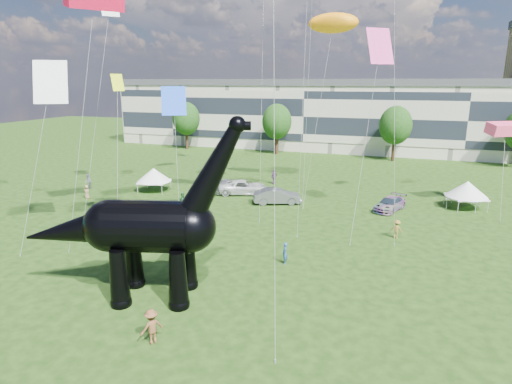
% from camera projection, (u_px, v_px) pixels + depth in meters
% --- Properties ---
extents(ground, '(220.00, 220.00, 0.00)m').
position_uv_depth(ground, '(209.00, 309.00, 24.57)').
color(ground, '#16330C').
rests_on(ground, ground).
extents(terrace_row, '(78.00, 11.00, 12.00)m').
position_uv_depth(terrace_row, '(310.00, 117.00, 82.22)').
color(terrace_row, beige).
rests_on(terrace_row, ground).
extents(tree_far_left, '(5.20, 5.20, 9.44)m').
position_uv_depth(tree_far_left, '(186.00, 116.00, 81.04)').
color(tree_far_left, '#382314').
rests_on(tree_far_left, ground).
extents(tree_mid_left, '(5.20, 5.20, 9.44)m').
position_uv_depth(tree_mid_left, '(277.00, 119.00, 75.22)').
color(tree_mid_left, '#382314').
rests_on(tree_mid_left, ground).
extents(tree_mid_right, '(5.20, 5.20, 9.44)m').
position_uv_depth(tree_mid_right, '(396.00, 122.00, 68.77)').
color(tree_mid_right, '#382314').
rests_on(tree_mid_right, ground).
extents(dinosaur_sculpture, '(13.78, 5.76, 11.31)m').
position_uv_depth(dinosaur_sculpture, '(142.00, 229.00, 25.07)').
color(dinosaur_sculpture, black).
rests_on(dinosaur_sculpture, ground).
extents(car_silver, '(2.45, 4.55, 1.47)m').
position_uv_depth(car_silver, '(225.00, 186.00, 50.42)').
color(car_silver, silver).
rests_on(car_silver, ground).
extents(car_grey, '(5.35, 3.49, 1.66)m').
position_uv_depth(car_grey, '(277.00, 196.00, 45.48)').
color(car_grey, slate).
rests_on(car_grey, ground).
extents(car_white, '(6.37, 4.41, 1.62)m').
position_uv_depth(car_white, '(244.00, 187.00, 49.40)').
color(car_white, silver).
rests_on(car_white, ground).
extents(car_dark, '(3.44, 5.08, 1.37)m').
position_uv_depth(car_dark, '(390.00, 204.00, 43.17)').
color(car_dark, '#595960').
rests_on(car_dark, ground).
extents(gazebo_near, '(4.50, 4.50, 2.55)m').
position_uv_depth(gazebo_near, '(465.00, 191.00, 43.76)').
color(gazebo_near, white).
rests_on(gazebo_near, ground).
extents(gazebo_far, '(5.29, 5.29, 2.86)m').
position_uv_depth(gazebo_far, '(467.00, 189.00, 43.56)').
color(gazebo_far, white).
rests_on(gazebo_far, ground).
extents(gazebo_left, '(4.70, 4.70, 2.79)m').
position_uv_depth(gazebo_left, '(154.00, 175.00, 50.40)').
color(gazebo_left, white).
rests_on(gazebo_left, ground).
extents(visitors, '(36.89, 36.03, 1.88)m').
position_uv_depth(visitors, '(197.00, 213.00, 39.60)').
color(visitors, brown).
rests_on(visitors, ground).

